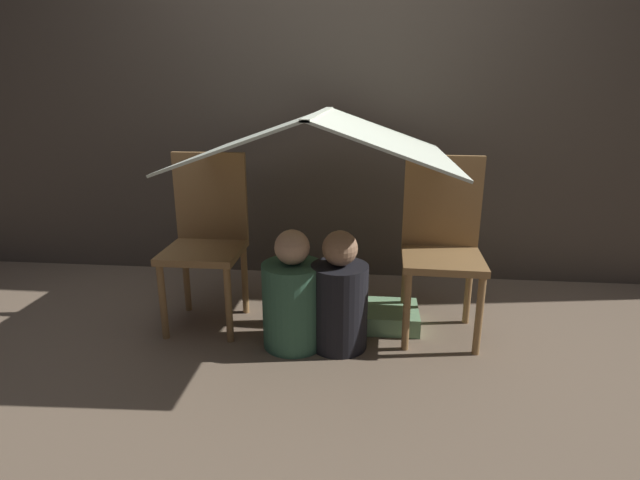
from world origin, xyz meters
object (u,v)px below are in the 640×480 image
(chair_right, at_px, (442,241))
(person_front, at_px, (293,299))
(person_second, at_px, (339,299))
(chair_left, at_px, (207,234))

(chair_right, bearing_deg, person_front, -159.58)
(chair_right, height_order, person_second, chair_right)
(person_front, height_order, person_second, same)
(chair_left, xyz_separation_m, person_second, (0.73, -0.24, -0.24))
(chair_right, bearing_deg, person_second, -152.75)
(chair_right, distance_m, person_front, 0.81)
(chair_left, distance_m, person_front, 0.61)
(chair_left, xyz_separation_m, chair_right, (1.23, -0.00, 0.00))
(chair_left, height_order, chair_right, same)
(chair_left, bearing_deg, person_second, -18.59)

